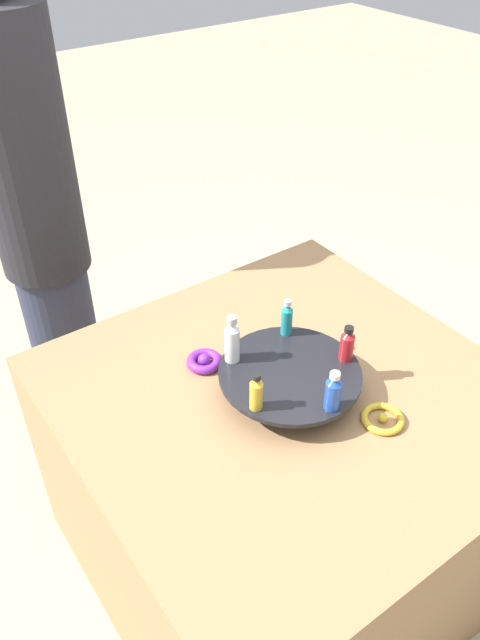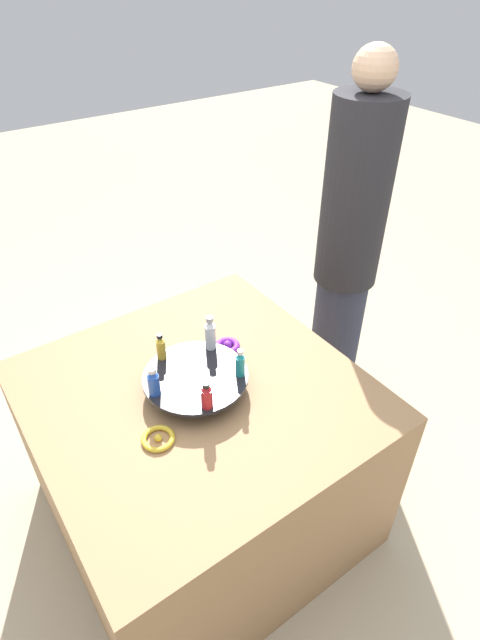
{
  "view_description": "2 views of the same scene",
  "coord_description": "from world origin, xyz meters",
  "px_view_note": "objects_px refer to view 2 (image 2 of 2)",
  "views": [
    {
      "loc": [
        0.84,
        -0.74,
        1.81
      ],
      "look_at": [
        -0.15,
        -0.04,
        0.87
      ],
      "focal_mm": 35.0,
      "sensor_mm": 36.0,
      "label": 1
    },
    {
      "loc": [
        0.57,
        1.06,
        1.92
      ],
      "look_at": [
        -0.22,
        -0.06,
        0.88
      ],
      "focal_mm": 28.0,
      "sensor_mm": 36.0,
      "label": 2
    }
  ],
  "objects_px": {
    "bottle_teal": "(240,364)",
    "bottle_gold": "(161,347)",
    "person_figure": "(348,250)",
    "display_stand": "(196,380)",
    "bottle_red": "(207,396)",
    "ribbon_bow_purple": "(227,346)",
    "ribbon_bow_gold": "(158,439)",
    "bottle_blue": "(154,383)",
    "bottle_clear": "(210,334)"
  },
  "relations": [
    {
      "from": "bottle_gold",
      "to": "ribbon_bow_purple",
      "type": "height_order",
      "value": "bottle_gold"
    },
    {
      "from": "bottle_blue",
      "to": "bottle_red",
      "type": "distance_m",
      "value": 0.17
    },
    {
      "from": "bottle_teal",
      "to": "person_figure",
      "type": "xyz_separation_m",
      "value": [
        -0.82,
        -0.34,
        -0.0
      ]
    },
    {
      "from": "bottle_red",
      "to": "bottle_clear",
      "type": "bearing_deg",
      "value": -124.78
    },
    {
      "from": "bottle_teal",
      "to": "ribbon_bow_gold",
      "type": "height_order",
      "value": "bottle_teal"
    },
    {
      "from": "bottle_clear",
      "to": "bottle_gold",
      "type": "bearing_deg",
      "value": -16.78
    },
    {
      "from": "bottle_teal",
      "to": "bottle_clear",
      "type": "height_order",
      "value": "bottle_clear"
    },
    {
      "from": "display_stand",
      "to": "ribbon_bow_purple",
      "type": "height_order",
      "value": "display_stand"
    },
    {
      "from": "bottle_teal",
      "to": "person_figure",
      "type": "bearing_deg",
      "value": -157.72
    },
    {
      "from": "ribbon_bow_gold",
      "to": "person_figure",
      "type": "relative_size",
      "value": 0.06
    },
    {
      "from": "ribbon_bow_purple",
      "to": "bottle_blue",
      "type": "bearing_deg",
      "value": 18.83
    },
    {
      "from": "bottle_teal",
      "to": "ribbon_bow_gold",
      "type": "relative_size",
      "value": 1.03
    },
    {
      "from": "display_stand",
      "to": "ribbon_bow_gold",
      "type": "distance_m",
      "value": 0.24
    },
    {
      "from": "bottle_teal",
      "to": "bottle_blue",
      "type": "distance_m",
      "value": 0.28
    },
    {
      "from": "ribbon_bow_purple",
      "to": "ribbon_bow_gold",
      "type": "distance_m",
      "value": 0.47
    },
    {
      "from": "bottle_teal",
      "to": "bottle_clear",
      "type": "relative_size",
      "value": 0.8
    },
    {
      "from": "bottle_gold",
      "to": "bottle_clear",
      "type": "bearing_deg",
      "value": 163.22
    },
    {
      "from": "bottle_gold",
      "to": "bottle_blue",
      "type": "relative_size",
      "value": 0.97
    },
    {
      "from": "bottle_blue",
      "to": "person_figure",
      "type": "xyz_separation_m",
      "value": [
        -1.09,
        -0.26,
        -0.0
      ]
    },
    {
      "from": "display_stand",
      "to": "bottle_blue",
      "type": "height_order",
      "value": "bottle_blue"
    },
    {
      "from": "ribbon_bow_gold",
      "to": "ribbon_bow_purple",
      "type": "bearing_deg",
      "value": -150.31
    },
    {
      "from": "bottle_clear",
      "to": "bottle_red",
      "type": "xyz_separation_m",
      "value": [
        0.16,
        0.23,
        -0.02
      ]
    },
    {
      "from": "bottle_gold",
      "to": "bottle_blue",
      "type": "bearing_deg",
      "value": 55.22
    },
    {
      "from": "bottle_clear",
      "to": "bottle_gold",
      "type": "xyz_separation_m",
      "value": [
        0.17,
        -0.05,
        -0.01
      ]
    },
    {
      "from": "bottle_blue",
      "to": "bottle_red",
      "type": "xyz_separation_m",
      "value": [
        -0.1,
        0.14,
        -0.0
      ]
    },
    {
      "from": "bottle_teal",
      "to": "person_figure",
      "type": "distance_m",
      "value": 0.89
    },
    {
      "from": "display_stand",
      "to": "ribbon_bow_purple",
      "type": "distance_m",
      "value": 0.24
    },
    {
      "from": "bottle_gold",
      "to": "ribbon_bow_gold",
      "type": "bearing_deg",
      "value": 58.5
    },
    {
      "from": "bottle_blue",
      "to": "bottle_teal",
      "type": "bearing_deg",
      "value": 163.22
    },
    {
      "from": "ribbon_bow_purple",
      "to": "person_figure",
      "type": "xyz_separation_m",
      "value": [
        -0.74,
        -0.14,
        0.1
      ]
    },
    {
      "from": "bottle_gold",
      "to": "bottle_red",
      "type": "relative_size",
      "value": 1.03
    },
    {
      "from": "display_stand",
      "to": "ribbon_bow_gold",
      "type": "xyz_separation_m",
      "value": [
        0.21,
        0.12,
        -0.04
      ]
    },
    {
      "from": "display_stand",
      "to": "bottle_teal",
      "type": "distance_m",
      "value": 0.16
    },
    {
      "from": "display_stand",
      "to": "bottle_blue",
      "type": "distance_m",
      "value": 0.16
    },
    {
      "from": "ribbon_bow_purple",
      "to": "person_figure",
      "type": "relative_size",
      "value": 0.06
    },
    {
      "from": "bottle_teal",
      "to": "bottle_gold",
      "type": "bearing_deg",
      "value": -52.78
    },
    {
      "from": "ribbon_bow_purple",
      "to": "ribbon_bow_gold",
      "type": "height_order",
      "value": "ribbon_bow_purple"
    },
    {
      "from": "bottle_teal",
      "to": "ribbon_bow_gold",
      "type": "xyz_separation_m",
      "value": [
        0.33,
        0.03,
        -0.11
      ]
    },
    {
      "from": "ribbon_bow_purple",
      "to": "person_figure",
      "type": "height_order",
      "value": "person_figure"
    },
    {
      "from": "display_stand",
      "to": "bottle_teal",
      "type": "relative_size",
      "value": 3.33
    },
    {
      "from": "display_stand",
      "to": "bottle_gold",
      "type": "height_order",
      "value": "bottle_gold"
    },
    {
      "from": "bottle_gold",
      "to": "person_figure",
      "type": "height_order",
      "value": "person_figure"
    },
    {
      "from": "bottle_clear",
      "to": "bottle_gold",
      "type": "distance_m",
      "value": 0.17
    },
    {
      "from": "bottle_red",
      "to": "ribbon_bow_gold",
      "type": "height_order",
      "value": "bottle_red"
    },
    {
      "from": "person_figure",
      "to": "display_stand",
      "type": "bearing_deg",
      "value": -0.0
    },
    {
      "from": "display_stand",
      "to": "ribbon_bow_gold",
      "type": "relative_size",
      "value": 3.42
    },
    {
      "from": "display_stand",
      "to": "bottle_red",
      "type": "height_order",
      "value": "bottle_red"
    },
    {
      "from": "bottle_gold",
      "to": "bottle_blue",
      "type": "distance_m",
      "value": 0.17
    },
    {
      "from": "bottle_teal",
      "to": "ribbon_bow_purple",
      "type": "height_order",
      "value": "bottle_teal"
    },
    {
      "from": "ribbon_bow_purple",
      "to": "person_figure",
      "type": "distance_m",
      "value": 0.76
    }
  ]
}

